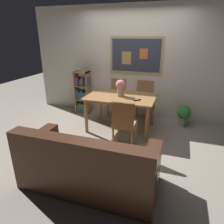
% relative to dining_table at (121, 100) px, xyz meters
% --- Properties ---
extents(ground_plane, '(12.00, 12.00, 0.00)m').
position_rel_dining_table_xyz_m(ground_plane, '(0.04, -0.48, -0.65)').
color(ground_plane, gray).
extents(wall_back_with_painting, '(5.20, 0.14, 2.60)m').
position_rel_dining_table_xyz_m(wall_back_with_painting, '(0.05, 0.97, 0.66)').
color(wall_back_with_painting, silver).
rests_on(wall_back_with_painting, ground_plane).
extents(dining_table, '(1.42, 0.95, 0.74)m').
position_rel_dining_table_xyz_m(dining_table, '(0.00, 0.00, 0.00)').
color(dining_table, '#9E7042').
rests_on(dining_table, ground_plane).
extents(dining_chair_far_right, '(0.40, 0.41, 0.91)m').
position_rel_dining_table_xyz_m(dining_chair_far_right, '(0.34, 0.79, -0.11)').
color(dining_chair_far_right, '#9E7042').
rests_on(dining_chair_far_right, ground_plane).
extents(dining_chair_near_right, '(0.40, 0.41, 0.91)m').
position_rel_dining_table_xyz_m(dining_chair_near_right, '(0.29, -0.79, -0.11)').
color(dining_chair_near_right, '#9E7042').
rests_on(dining_chair_near_right, ground_plane).
extents(dining_chair_far_left, '(0.40, 0.41, 0.91)m').
position_rel_dining_table_xyz_m(dining_chair_far_left, '(-0.32, 0.82, -0.11)').
color(dining_chair_far_left, '#9E7042').
rests_on(dining_chair_far_left, ground_plane).
extents(leather_couch, '(1.80, 0.84, 0.84)m').
position_rel_dining_table_xyz_m(leather_couch, '(0.09, -1.88, -0.34)').
color(leather_couch, '#472819').
rests_on(leather_couch, ground_plane).
extents(bookshelf, '(0.37, 0.28, 1.09)m').
position_rel_dining_table_xyz_m(bookshelf, '(-1.21, 0.66, -0.12)').
color(bookshelf, '#9E7042').
rests_on(bookshelf, ground_plane).
extents(potted_ivy, '(0.31, 0.31, 0.51)m').
position_rel_dining_table_xyz_m(potted_ivy, '(1.30, 0.62, -0.39)').
color(potted_ivy, '#B2ADA3').
rests_on(potted_ivy, ground_plane).
extents(flower_vase, '(0.21, 0.20, 0.34)m').
position_rel_dining_table_xyz_m(flower_vase, '(-0.01, -0.00, 0.29)').
color(flower_vase, tan).
rests_on(flower_vase, dining_table).
extents(tv_remote, '(0.14, 0.14, 0.02)m').
position_rel_dining_table_xyz_m(tv_remote, '(0.38, -0.19, 0.11)').
color(tv_remote, black).
rests_on(tv_remote, dining_table).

